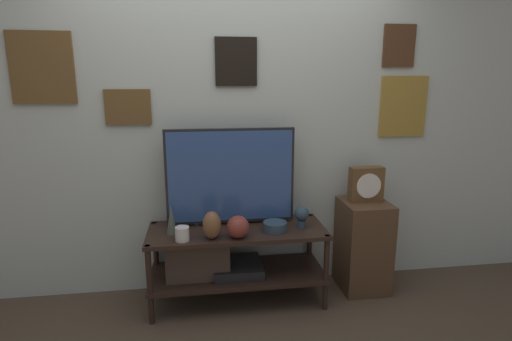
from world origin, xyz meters
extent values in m
plane|color=#4C3D2D|center=(0.00, 0.00, 0.00)|extent=(12.00, 12.00, 0.00)
cube|color=beige|center=(0.00, 0.59, 1.35)|extent=(6.40, 0.06, 2.70)
cube|color=brown|center=(-0.75, 0.55, 1.44)|extent=(0.32, 0.02, 0.25)
cube|color=#2D2D33|center=(-0.75, 0.54, 1.44)|extent=(0.29, 0.01, 0.22)
cube|color=olive|center=(1.36, 0.55, 1.43)|extent=(0.38, 0.02, 0.47)
cube|color=white|center=(1.36, 0.54, 1.43)|extent=(0.35, 0.01, 0.44)
cube|color=brown|center=(-1.30, 0.55, 1.72)|extent=(0.42, 0.02, 0.49)
cube|color=#2D2D33|center=(-1.30, 0.54, 1.72)|extent=(0.39, 0.01, 0.45)
cube|color=#4C2D19|center=(1.29, 0.55, 1.89)|extent=(0.25, 0.02, 0.32)
cube|color=white|center=(1.29, 0.54, 1.89)|extent=(0.22, 0.01, 0.28)
cube|color=black|center=(0.03, 0.55, 1.76)|extent=(0.31, 0.02, 0.35)
cube|color=#BCB299|center=(0.03, 0.54, 1.76)|extent=(0.27, 0.01, 0.31)
cube|color=black|center=(0.00, 0.29, 0.56)|extent=(1.29, 0.50, 0.03)
cube|color=black|center=(0.00, 0.29, 0.22)|extent=(1.29, 0.50, 0.03)
cylinder|color=black|center=(-0.62, 0.07, 0.29)|extent=(0.04, 0.04, 0.57)
cylinder|color=black|center=(0.62, 0.07, 0.29)|extent=(0.04, 0.04, 0.57)
cylinder|color=black|center=(-0.62, 0.51, 0.29)|extent=(0.04, 0.04, 0.57)
cylinder|color=black|center=(0.62, 0.51, 0.29)|extent=(0.04, 0.04, 0.57)
cube|color=black|center=(0.00, 0.29, 0.27)|extent=(0.36, 0.35, 0.07)
cube|color=#47382D|center=(-0.29, 0.29, 0.36)|extent=(0.45, 0.27, 0.26)
cylinder|color=black|center=(-0.29, 0.40, 0.58)|extent=(0.05, 0.05, 0.02)
cylinder|color=black|center=(0.23, 0.40, 0.58)|extent=(0.05, 0.05, 0.02)
cube|color=black|center=(-0.03, 0.40, 0.94)|extent=(0.95, 0.04, 0.71)
cube|color=#33518C|center=(-0.03, 0.38, 0.94)|extent=(0.91, 0.01, 0.67)
ellipsoid|color=brown|center=(-0.19, 0.13, 0.67)|extent=(0.13, 0.13, 0.19)
sphere|color=brown|center=(-0.01, 0.13, 0.65)|extent=(0.16, 0.16, 0.16)
cylinder|color=#2D4251|center=(0.27, 0.21, 0.60)|extent=(0.17, 0.17, 0.07)
cone|color=#4C5647|center=(-0.47, 0.27, 0.68)|extent=(0.07, 0.07, 0.21)
cylinder|color=silver|center=(-0.39, 0.12, 0.62)|extent=(0.10, 0.10, 0.10)
cylinder|color=#2D4251|center=(0.47, 0.26, 0.60)|extent=(0.06, 0.06, 0.05)
sphere|color=#2D4251|center=(0.47, 0.26, 0.68)|extent=(0.11, 0.11, 0.11)
cube|color=#513823|center=(1.00, 0.34, 0.36)|extent=(0.35, 0.39, 0.71)
cube|color=brown|center=(1.01, 0.37, 0.85)|extent=(0.26, 0.10, 0.27)
cylinder|color=white|center=(1.01, 0.32, 0.85)|extent=(0.19, 0.01, 0.19)
camera|label=1|loc=(-0.26, -2.45, 1.63)|focal=28.00mm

